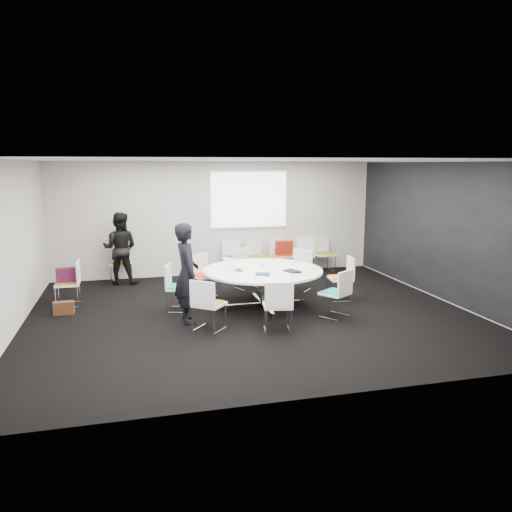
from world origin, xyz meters
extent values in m
cube|color=black|center=(0.00, 0.00, -0.02)|extent=(8.00, 7.00, 0.04)
cube|color=white|center=(0.00, 0.00, 2.82)|extent=(8.00, 7.00, 0.04)
cube|color=beige|center=(0.00, 3.52, 1.40)|extent=(8.00, 0.04, 2.80)
cube|color=beige|center=(0.00, -3.52, 1.40)|extent=(8.00, 0.04, 2.80)
cube|color=beige|center=(-4.02, 0.00, 1.40)|extent=(0.04, 7.00, 2.80)
cube|color=beige|center=(4.02, 0.00, 1.40)|extent=(0.04, 7.00, 2.80)
cube|color=black|center=(3.99, 0.00, 1.40)|extent=(0.01, 6.94, 2.74)
cube|color=silver|center=(0.33, 0.41, 0.04)|extent=(0.90, 0.90, 0.08)
cylinder|color=silver|center=(0.33, 0.41, 0.36)|extent=(0.10, 0.10, 0.65)
cylinder|color=white|center=(0.33, 0.41, 0.71)|extent=(2.31, 2.31, 0.04)
cube|color=white|center=(0.80, 3.46, 1.85)|extent=(1.90, 0.03, 1.35)
cube|color=silver|center=(1.98, 0.46, 0.21)|extent=(0.47, 0.47, 0.42)
cube|color=white|center=(1.98, 0.46, 0.44)|extent=(0.50, 0.51, 0.04)
cube|color=#CF6416|center=(1.98, 0.46, 0.47)|extent=(0.43, 0.45, 0.03)
cube|color=white|center=(2.19, 0.43, 0.67)|extent=(0.10, 0.46, 0.42)
cube|color=silver|center=(1.42, 1.40, 0.21)|extent=(0.59, 0.59, 0.42)
cube|color=white|center=(1.42, 1.40, 0.44)|extent=(0.64, 0.64, 0.04)
cube|color=#0A7678|center=(1.42, 1.40, 0.47)|extent=(0.55, 0.55, 0.03)
cube|color=white|center=(1.56, 1.55, 0.67)|extent=(0.36, 0.34, 0.42)
cube|color=silver|center=(0.35, 1.85, 0.21)|extent=(0.55, 0.55, 0.42)
cube|color=white|center=(0.35, 1.85, 0.44)|extent=(0.60, 0.59, 0.04)
cube|color=brown|center=(0.35, 1.85, 0.47)|extent=(0.52, 0.51, 0.03)
cube|color=white|center=(0.27, 2.04, 0.67)|extent=(0.44, 0.22, 0.42)
cube|color=silver|center=(-0.66, 1.37, 0.21)|extent=(0.56, 0.56, 0.42)
cube|color=white|center=(-0.66, 1.37, 0.44)|extent=(0.61, 0.60, 0.04)
cube|color=red|center=(-0.66, 1.37, 0.47)|extent=(0.53, 0.52, 0.03)
cube|color=white|center=(-0.75, 1.56, 0.67)|extent=(0.43, 0.24, 0.42)
cube|color=silver|center=(-1.26, 0.50, 0.21)|extent=(0.52, 0.52, 0.42)
cube|color=white|center=(-1.26, 0.50, 0.44)|extent=(0.55, 0.57, 0.04)
cube|color=#0C7B71|center=(-1.26, 0.50, 0.47)|extent=(0.48, 0.49, 0.03)
cube|color=white|center=(-1.46, 0.56, 0.67)|extent=(0.17, 0.45, 0.42)
cube|color=silver|center=(-0.89, -0.75, 0.21)|extent=(0.59, 0.59, 0.42)
cube|color=white|center=(-0.89, -0.75, 0.44)|extent=(0.63, 0.63, 0.04)
cube|color=olive|center=(-0.89, -0.75, 0.47)|extent=(0.55, 0.55, 0.03)
cube|color=white|center=(-1.03, -0.91, 0.67)|extent=(0.38, 0.32, 0.42)
cube|color=silver|center=(0.19, -1.10, 0.21)|extent=(0.49, 0.49, 0.42)
cube|color=white|center=(0.19, -1.10, 0.44)|extent=(0.53, 0.51, 0.04)
cube|color=red|center=(0.19, -1.10, 0.47)|extent=(0.46, 0.45, 0.03)
cube|color=white|center=(0.15, -1.30, 0.67)|extent=(0.46, 0.12, 0.42)
cube|color=silver|center=(1.41, -0.59, 0.21)|extent=(0.58, 0.58, 0.42)
cube|color=white|center=(1.41, -0.59, 0.44)|extent=(0.63, 0.62, 0.04)
cube|color=#077B7A|center=(1.41, -0.59, 0.47)|extent=(0.54, 0.54, 0.03)
cube|color=white|center=(1.53, -0.77, 0.67)|extent=(0.40, 0.29, 0.42)
cube|color=silver|center=(0.28, 3.15, 0.21)|extent=(0.48, 0.48, 0.42)
cube|color=white|center=(0.28, 3.15, 0.44)|extent=(0.52, 0.51, 0.04)
cube|color=#086489|center=(0.28, 3.15, 0.47)|extent=(0.46, 0.44, 0.03)
cube|color=white|center=(0.31, 3.36, 0.67)|extent=(0.46, 0.11, 0.42)
cube|color=silver|center=(0.96, 3.15, 0.21)|extent=(0.54, 0.54, 0.42)
cube|color=white|center=(0.96, 3.15, 0.44)|extent=(0.59, 0.58, 0.04)
cube|color=olive|center=(0.96, 3.15, 0.47)|extent=(0.51, 0.50, 0.03)
cube|color=white|center=(0.89, 3.35, 0.67)|extent=(0.44, 0.20, 0.42)
cube|color=silver|center=(1.56, 3.15, 0.21)|extent=(0.50, 0.50, 0.42)
cube|color=white|center=(1.56, 3.15, 0.44)|extent=(0.54, 0.53, 0.04)
cube|color=orange|center=(1.56, 3.15, 0.47)|extent=(0.47, 0.46, 0.03)
cube|color=white|center=(1.52, 3.35, 0.67)|extent=(0.46, 0.14, 0.42)
cube|color=silver|center=(2.19, 3.11, 0.21)|extent=(0.53, 0.53, 0.42)
cube|color=white|center=(2.19, 3.11, 0.44)|extent=(0.57, 0.56, 0.04)
cube|color=#0A707B|center=(2.19, 3.11, 0.47)|extent=(0.50, 0.48, 0.03)
cube|color=white|center=(2.26, 3.31, 0.67)|extent=(0.45, 0.17, 0.42)
cube|color=silver|center=(2.71, 3.10, 0.21)|extent=(0.47, 0.47, 0.42)
cube|color=white|center=(2.71, 3.10, 0.44)|extent=(0.51, 0.49, 0.04)
cube|color=olive|center=(2.71, 3.10, 0.47)|extent=(0.44, 0.42, 0.03)
cube|color=white|center=(2.68, 3.31, 0.67)|extent=(0.46, 0.09, 0.42)
cube|color=silver|center=(-3.34, 1.35, 0.21)|extent=(0.42, 0.42, 0.42)
cube|color=white|center=(-3.34, 1.35, 0.44)|extent=(0.45, 0.47, 0.04)
cube|color=olive|center=(-3.34, 1.35, 0.47)|extent=(0.38, 0.40, 0.03)
cube|color=white|center=(-3.13, 1.35, 0.67)|extent=(0.04, 0.46, 0.42)
cube|color=silver|center=(-2.35, 3.15, 0.21)|extent=(0.48, 0.48, 0.42)
cube|color=white|center=(-2.35, 3.15, 0.44)|extent=(0.52, 0.51, 0.04)
cube|color=olive|center=(-2.35, 3.15, 0.47)|extent=(0.45, 0.44, 0.03)
cube|color=white|center=(-2.32, 3.36, 0.67)|extent=(0.46, 0.11, 0.42)
imported|color=black|center=(-1.19, -0.23, 0.87)|extent=(0.46, 0.67, 1.75)
imported|color=black|center=(-2.35, 3.00, 0.83)|extent=(0.93, 0.80, 1.65)
imported|color=#333338|center=(-0.11, 0.44, 0.74)|extent=(0.26, 0.33, 0.02)
cube|color=silver|center=(-0.29, 0.48, 0.86)|extent=(0.17, 0.27, 0.22)
cube|color=black|center=(0.82, 0.08, 0.74)|extent=(0.31, 0.36, 0.02)
cube|color=navy|center=(0.22, -0.04, 0.74)|extent=(0.31, 0.28, 0.03)
cube|color=white|center=(0.86, 0.60, 0.73)|extent=(0.37, 0.35, 0.00)
cube|color=white|center=(1.02, 0.40, 0.73)|extent=(0.31, 0.23, 0.00)
cylinder|color=white|center=(0.35, 0.56, 0.78)|extent=(0.08, 0.08, 0.09)
cube|color=black|center=(0.88, -0.07, 0.73)|extent=(0.15, 0.10, 0.01)
cube|color=#46122D|center=(-3.34, 1.35, 0.62)|extent=(0.41, 0.18, 0.28)
cube|color=#482817|center=(-3.36, 0.78, 0.12)|extent=(0.36, 0.16, 0.24)
cube|color=#A42514|center=(1.56, 2.94, 0.70)|extent=(0.44, 0.16, 0.36)
camera|label=1|loc=(-2.10, -8.67, 2.74)|focal=35.00mm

